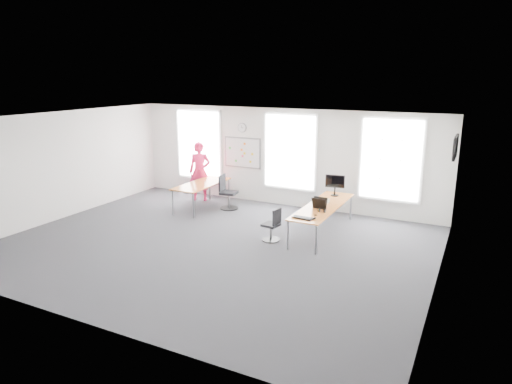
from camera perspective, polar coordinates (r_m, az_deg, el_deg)
The scene contains 24 objects.
floor at distance 11.09m, azimuth -5.29°, elevation -6.59°, with size 10.00×10.00×0.00m, color #2A2A2F.
ceiling at distance 10.41m, azimuth -5.68°, elevation 9.03°, with size 10.00×10.00×0.00m, color white.
wall_back at distance 14.12m, azimuth 3.18°, elevation 4.35°, with size 10.00×10.00×0.00m, color white.
wall_front at distance 7.71m, azimuth -21.51°, elevation -5.29°, with size 10.00×10.00×0.00m, color white.
wall_left at distance 13.92m, azimuth -23.23°, elevation 3.05°, with size 10.00×10.00×0.00m, color white.
wall_right at distance 9.11m, azimuth 22.27°, elevation -2.39°, with size 10.00×10.00×0.00m, color white.
window_left at distance 15.49m, azimuth -7.13°, elevation 5.90°, with size 1.60×0.06×2.20m, color silver.
window_mid at distance 13.95m, azimuth 4.28°, elevation 5.03°, with size 1.60×0.06×2.20m, color silver.
window_right at distance 13.12m, azimuth 16.49°, elevation 3.88°, with size 1.60×0.06×2.20m, color silver.
desk_right at distance 11.76m, azimuth 8.35°, elevation -1.91°, with size 0.81×3.03×0.74m.
desk_left at distance 13.95m, azimuth -6.78°, elevation 0.84°, with size 0.85×2.13×0.78m.
chair_right at distance 11.20m, azimuth 2.09°, elevation -4.35°, with size 0.44×0.44×0.83m.
chair_left at distance 13.87m, azimuth -3.64°, elevation -0.26°, with size 0.56×0.56×1.04m.
person at distance 14.82m, azimuth -7.04°, elevation 2.57°, with size 0.69×0.45×1.90m, color #E21E53.
whiteboard at distance 14.67m, azimuth -1.72°, elevation 4.94°, with size 1.20×0.03×0.90m, color silver.
wall_clock at distance 14.56m, azimuth -1.74°, elevation 8.05°, with size 0.30×0.30×0.04m, color gray.
tv at distance 11.89m, azimuth 23.67°, elevation 5.16°, with size 0.06×0.90×0.55m, color black.
keyboard at distance 10.64m, azimuth 5.84°, elevation -3.26°, with size 0.50×0.18×0.02m, color black.
mouse at distance 10.62m, azimuth 7.32°, elevation -3.28°, with size 0.07×0.12×0.04m, color black.
lens_cap at distance 10.91m, azimuth 7.46°, elevation -2.89°, with size 0.07×0.07×0.01m, color black.
headphones at distance 11.15m, azimuth 8.20°, elevation -2.29°, with size 0.18×0.10×0.11m.
laptop_sleeve at distance 11.39m, azimuth 7.95°, elevation -1.41°, with size 0.37×0.22×0.30m.
paper_stack at distance 11.99m, azimuth 8.30°, elevation -1.08°, with size 0.31×0.23×0.11m, color beige.
monitor at distance 12.66m, azimuth 9.84°, elevation 1.07°, with size 0.53×0.21×0.58m.
Camera 1 is at (5.54, -8.75, 3.97)m, focal length 32.00 mm.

